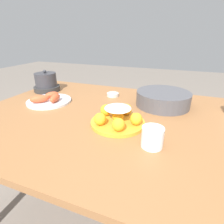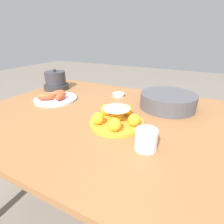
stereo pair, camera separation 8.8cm
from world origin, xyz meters
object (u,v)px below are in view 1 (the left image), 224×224
(serving_bowl, at_px, (163,98))
(cup_near, at_px, (152,137))
(cake_plate, at_px, (118,118))
(warming_pot, at_px, (46,83))
(seafood_platter, at_px, (49,100))
(dining_table, at_px, (107,129))
(sauce_bowl, at_px, (113,94))

(serving_bowl, distance_m, cup_near, 0.45)
(serving_bowl, height_order, cup_near, serving_bowl)
(cake_plate, relative_size, warming_pot, 1.37)
(seafood_platter, relative_size, warming_pot, 1.44)
(serving_bowl, relative_size, warming_pot, 1.67)
(dining_table, height_order, serving_bowl, serving_bowl)
(dining_table, relative_size, cup_near, 17.36)
(cake_plate, bearing_deg, serving_bowl, 61.70)
(sauce_bowl, xyz_separation_m, seafood_platter, (-0.34, -0.26, 0.01))
(sauce_bowl, relative_size, seafood_platter, 0.30)
(sauce_bowl, distance_m, cup_near, 0.62)
(seafood_platter, bearing_deg, cake_plate, -13.86)
(dining_table, xyz_separation_m, serving_bowl, (0.27, 0.25, 0.13))
(seafood_platter, distance_m, cup_near, 0.74)
(dining_table, height_order, sauce_bowl, sauce_bowl)
(cake_plate, height_order, serving_bowl, cake_plate)
(serving_bowl, distance_m, sauce_bowl, 0.35)
(serving_bowl, xyz_separation_m, seafood_platter, (-0.68, -0.20, -0.03))
(cake_plate, relative_size, serving_bowl, 0.82)
(cake_plate, xyz_separation_m, warming_pot, (-0.69, 0.33, 0.03))
(serving_bowl, xyz_separation_m, warming_pot, (-0.86, -0.00, 0.02))
(warming_pot, bearing_deg, cake_plate, -25.50)
(cake_plate, height_order, cup_near, cake_plate)
(sauce_bowl, xyz_separation_m, warming_pot, (-0.52, -0.06, 0.05))
(sauce_bowl, bearing_deg, cake_plate, -66.43)
(seafood_platter, bearing_deg, serving_bowl, 16.49)
(sauce_bowl, distance_m, seafood_platter, 0.43)
(cup_near, bearing_deg, seafood_platter, 160.04)
(serving_bowl, bearing_deg, cake_plate, -118.30)
(dining_table, bearing_deg, serving_bowl, 42.88)
(serving_bowl, bearing_deg, warming_pot, -179.99)
(serving_bowl, height_order, sauce_bowl, serving_bowl)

